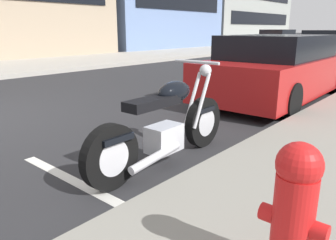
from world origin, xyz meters
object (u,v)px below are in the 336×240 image
at_px(car_opposite_curb, 277,41).
at_px(fire_hydrant, 294,208).
at_px(parked_motorcycle, 166,127).
at_px(parked_car_across_street, 279,69).

bearing_deg(car_opposite_curb, fire_hydrant, 24.29).
relative_size(parked_motorcycle, car_opposite_curb, 0.48).
height_order(parked_car_across_street, car_opposite_curb, car_opposite_curb).
height_order(parked_car_across_street, fire_hydrant, parked_car_across_street).
relative_size(parked_car_across_street, fire_hydrant, 5.77).
bearing_deg(parked_motorcycle, parked_car_across_street, 5.70).
relative_size(parked_car_across_street, car_opposite_curb, 1.00).
bearing_deg(parked_car_across_street, car_opposite_curb, 22.33).
bearing_deg(fire_hydrant, parked_car_across_street, 23.39).
height_order(parked_motorcycle, fire_hydrant, parked_motorcycle).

